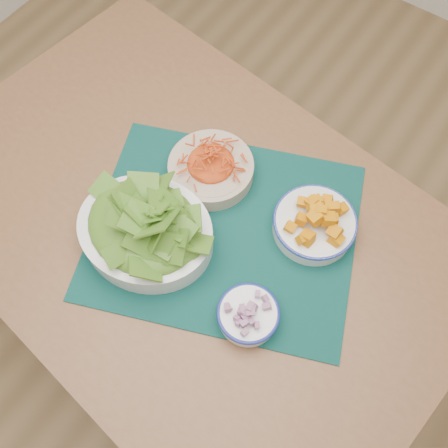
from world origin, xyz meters
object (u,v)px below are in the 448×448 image
Objects in this scene: lettuce_bowl at (144,226)px; onion_bowl at (248,314)px; squash_bowl at (315,221)px; carrot_bowl at (211,167)px; placemat at (224,230)px; table at (189,235)px.

onion_bowl is at bearing -15.72° from lettuce_bowl.
lettuce_bowl is at bearing -141.16° from squash_bowl.
squash_bowl is 0.70× the size of lettuce_bowl.
squash_bowl reaches higher than carrot_bowl.
lettuce_bowl is 2.25× the size of onion_bowl.
placemat is at bearing 31.40° from lettuce_bowl.
carrot_bowl is 1.56× the size of onion_bowl.
onion_bowl is (0.26, -0.23, -0.00)m from carrot_bowl.
table is 0.30m from onion_bowl.
table is 9.13× the size of onion_bowl.
lettuce_bowl reaches higher than onion_bowl.
squash_bowl reaches higher than placemat.
table is 0.18m from carrot_bowl.
table is at bearing -81.33° from carrot_bowl.
carrot_bowl is 0.27m from squash_bowl.
carrot_bowl reaches higher than onion_bowl.
squash_bowl is at bearing 36.16° from table.
table is 5.79× the size of squash_bowl.
lettuce_bowl reaches higher than placemat.
table is at bearing 155.02° from onion_bowl.
carrot_bowl is 0.35m from onion_bowl.
carrot_bowl is (-0.02, 0.12, 0.13)m from table.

